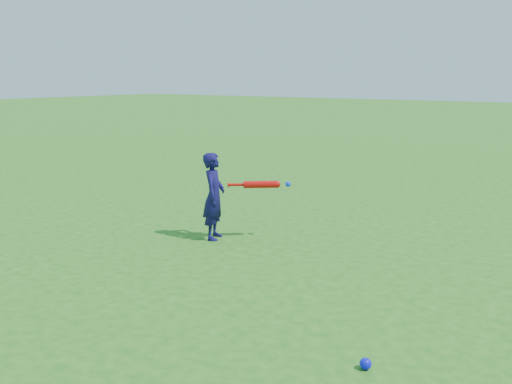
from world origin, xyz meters
TOP-DOWN VIEW (x-y plane):
  - ground at (0.00, 0.00)m, footprint 80.00×80.00m
  - child at (0.37, 0.51)m, footprint 0.38×0.45m
  - ground_ball_blue at (3.16, -1.35)m, footprint 0.08×0.08m
  - bat_swing at (0.86, 0.83)m, footprint 0.61×0.49m

SIDE VIEW (x-z plane):
  - ground at x=0.00m, z-range 0.00..0.00m
  - ground_ball_blue at x=3.16m, z-range 0.00..0.08m
  - child at x=0.37m, z-range 0.00..1.04m
  - bat_swing at x=0.86m, z-range 0.62..0.71m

